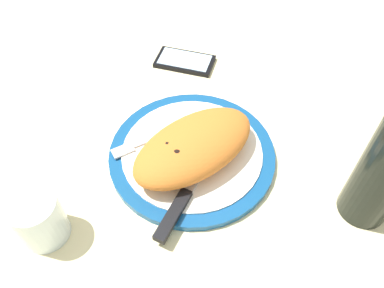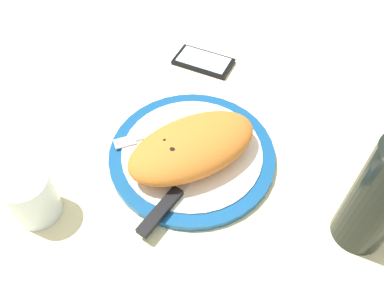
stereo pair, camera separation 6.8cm
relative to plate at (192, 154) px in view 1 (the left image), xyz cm
name	(u,v)px [view 1 (the left image)]	position (x,y,z in cm)	size (l,w,h in cm)	color
ground_plane	(192,161)	(0.00, 0.00, -2.31)	(150.00, 150.00, 3.00)	beige
plate	(192,154)	(0.00, 0.00, 0.00)	(30.35, 30.35, 1.70)	navy
calzone	(194,146)	(0.81, 1.42, 4.20)	(24.52, 14.22, 6.59)	orange
fork	(148,140)	(4.61, -7.20, 1.09)	(17.08, 5.31, 0.40)	silver
knife	(181,201)	(8.47, 6.92, 1.38)	(21.41, 10.16, 1.20)	silver
smartphone	(185,61)	(-16.58, -21.16, -0.25)	(12.84, 14.72, 1.16)	black
water_glass	(40,221)	(27.45, -4.00, 3.12)	(7.50, 7.50, 8.96)	silver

